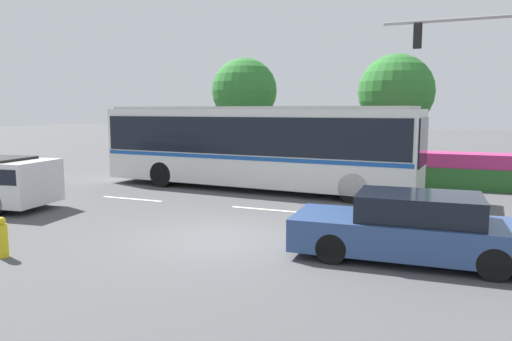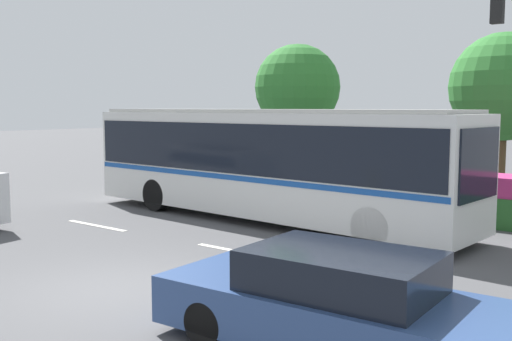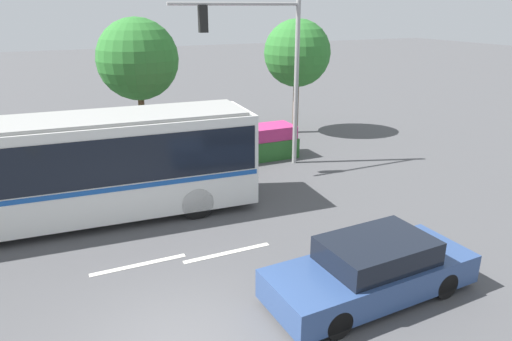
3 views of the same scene
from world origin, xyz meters
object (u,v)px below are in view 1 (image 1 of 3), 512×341
at_px(street_tree_left, 244,91).
at_px(fire_hydrant, 2,238).
at_px(city_bus, 254,142).
at_px(street_tree_centre, 396,92).
at_px(traffic_light_pole, 493,72).
at_px(sedan_foreground, 413,229).

bearing_deg(street_tree_left, fire_hydrant, -84.17).
distance_m(city_bus, street_tree_centre, 9.07).
bearing_deg(traffic_light_pole, fire_hydrant, 51.15).
xyz_separation_m(street_tree_left, street_tree_centre, (7.53, 1.35, -0.09)).
xyz_separation_m(city_bus, traffic_light_pole, (8.23, 2.12, 2.55)).
bearing_deg(city_bus, traffic_light_pole, 18.02).
height_order(city_bus, street_tree_centre, street_tree_centre).
height_order(traffic_light_pole, fire_hydrant, traffic_light_pole).
height_order(sedan_foreground, fire_hydrant, sedan_foreground).
xyz_separation_m(city_bus, fire_hydrant, (-1.53, -10.00, -1.40)).
bearing_deg(city_bus, fire_hydrant, -95.17).
xyz_separation_m(city_bus, sedan_foreground, (6.38, -6.89, -1.16)).
bearing_deg(street_tree_left, traffic_light_pole, -20.24).
xyz_separation_m(traffic_light_pole, street_tree_left, (-11.43, 4.21, -0.36)).
relative_size(sedan_foreground, fire_hydrant, 5.70).
bearing_deg(sedan_foreground, city_bus, -49.95).
xyz_separation_m(city_bus, street_tree_left, (-3.20, 6.34, 2.20)).
xyz_separation_m(sedan_foreground, fire_hydrant, (-7.91, -3.10, -0.24)).
relative_size(city_bus, traffic_light_pole, 1.87).
bearing_deg(fire_hydrant, street_tree_left, 95.83).
distance_m(traffic_light_pole, street_tree_left, 12.19).
height_order(city_bus, street_tree_left, street_tree_left).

